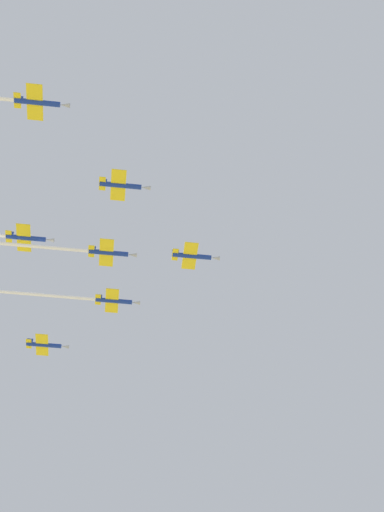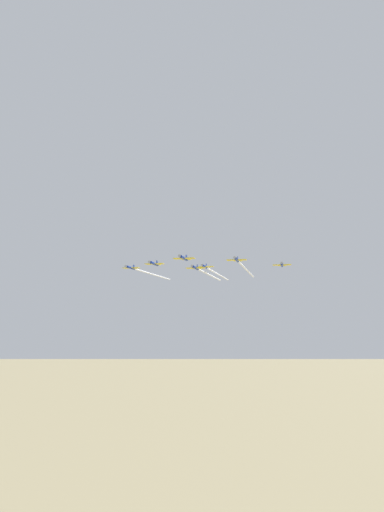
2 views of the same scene
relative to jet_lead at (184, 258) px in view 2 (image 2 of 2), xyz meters
The scene contains 7 objects.
jet_lead is the anchor object (origin of this frame).
jet_port_inner 46.04m from the jet_lead, 74.40° to the right, with size 47.23×63.05×2.22m.
jet_starboard_inner 23.39m from the jet_lead, ahead, with size 8.28×9.70×2.22m.
jet_port_outer 38.55m from the jet_lead, 53.34° to the right, with size 39.34×52.46×2.22m.
jet_starboard_outer 46.78m from the jet_lead, 98.34° to the right, with size 8.28×9.70×2.22m.
jet_center_rear 63.90m from the jet_lead, 22.17° to the right, with size 40.99×54.67×2.22m.
jet_port_trail 61.42m from the jet_lead, 53.34° to the right, with size 45.44×60.65×2.22m.
Camera 2 is at (-108.25, 93.94, 102.11)m, focal length 29.14 mm.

